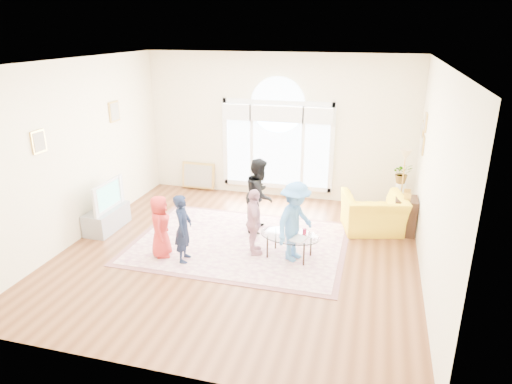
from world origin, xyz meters
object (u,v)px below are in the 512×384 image
(area_rug, at_px, (239,243))
(armchair, at_px, (373,213))
(tv_console, at_px, (107,219))
(coffee_table, at_px, (290,236))
(television, at_px, (104,195))

(area_rug, bearing_deg, armchair, 26.94)
(tv_console, distance_m, coffee_table, 3.64)
(tv_console, distance_m, armchair, 5.11)
(tv_console, bearing_deg, coffee_table, -3.63)
(armchair, bearing_deg, television, -0.44)
(armchair, bearing_deg, coffee_table, 33.36)
(area_rug, height_order, armchair, armchair)
(tv_console, relative_size, television, 1.03)
(area_rug, bearing_deg, tv_console, -178.57)
(area_rug, height_order, tv_console, tv_console)
(tv_console, bearing_deg, area_rug, 1.43)
(television, bearing_deg, tv_console, 180.00)
(television, relative_size, armchair, 0.87)
(television, bearing_deg, coffee_table, -3.63)
(area_rug, distance_m, coffee_table, 1.09)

